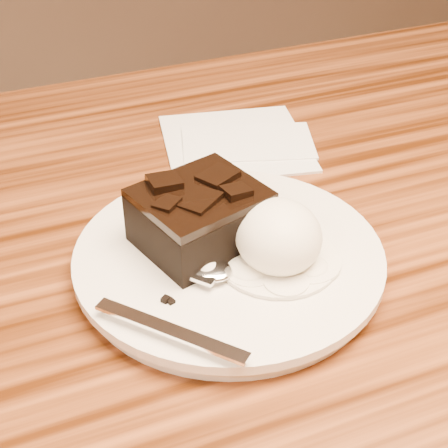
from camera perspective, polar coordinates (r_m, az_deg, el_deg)
name	(u,v)px	position (r m, az deg, el deg)	size (l,w,h in m)	color
plate	(229,261)	(0.55, 0.39, -3.07)	(0.25, 0.25, 0.02)	silver
brownie	(200,220)	(0.55, -1.98, 0.30)	(0.09, 0.08, 0.04)	black
ice_cream_scoop	(278,236)	(0.53, 4.50, -1.02)	(0.07, 0.07, 0.06)	white
melt_puddle	(277,259)	(0.54, 4.39, -2.91)	(0.10, 0.10, 0.00)	silver
spoon	(206,270)	(0.52, -1.53, -3.76)	(0.03, 0.17, 0.01)	silver
napkin	(235,142)	(0.73, 0.94, 6.79)	(0.15, 0.15, 0.01)	white
crumb_a	(166,299)	(0.50, -4.83, -6.20)	(0.01, 0.01, 0.00)	black
crumb_b	(171,302)	(0.50, -4.38, -6.38)	(0.01, 0.01, 0.00)	black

